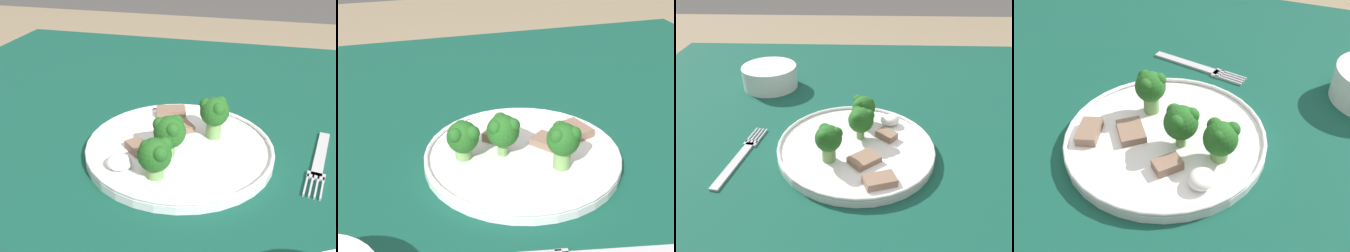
{
  "view_description": "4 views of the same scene",
  "coord_description": "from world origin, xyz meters",
  "views": [
    {
      "loc": [
        -0.12,
        0.49,
        1.03
      ],
      "look_at": [
        0.01,
        -0.02,
        0.75
      ],
      "focal_mm": 42.0,
      "sensor_mm": 36.0,
      "label": 1
    },
    {
      "loc": [
        -0.55,
        0.17,
        1.08
      ],
      "look_at": [
        -0.0,
        0.02,
        0.77
      ],
      "focal_mm": 50.0,
      "sensor_mm": 36.0,
      "label": 2
    },
    {
      "loc": [
        -0.02,
        -0.47,
        1.07
      ],
      "look_at": [
        -0.04,
        0.03,
        0.75
      ],
      "focal_mm": 35.0,
      "sensor_mm": 36.0,
      "label": 3
    },
    {
      "loc": [
        0.35,
        0.17,
        1.09
      ],
      "look_at": [
        -0.01,
        0.03,
        0.76
      ],
      "focal_mm": 42.0,
      "sensor_mm": 36.0,
      "label": 4
    }
  ],
  "objects": [
    {
      "name": "broccoli_floret_near_rim_left",
      "position": [
        -0.0,
        0.08,
        0.76
      ],
      "size": [
        0.05,
        0.04,
        0.06
      ],
      "color": "#709E56",
      "rests_on": "dinner_plate"
    },
    {
      "name": "meat_slice_middle_slice",
      "position": [
        0.04,
        0.03,
        0.74
      ],
      "size": [
        0.04,
        0.04,
        0.01
      ],
      "color": "#846651",
      "rests_on": "dinner_plate"
    },
    {
      "name": "broccoli_floret_back_left",
      "position": [
        -0.01,
        0.03,
        0.77
      ],
      "size": [
        0.05,
        0.05,
        0.06
      ],
      "color": "#709E56",
      "rests_on": "dinner_plate"
    },
    {
      "name": "sauce_dollop",
      "position": [
        0.05,
        0.08,
        0.74
      ],
      "size": [
        0.04,
        0.03,
        0.02
      ],
      "color": "white",
      "rests_on": "dinner_plate"
    },
    {
      "name": "fork",
      "position": [
        -0.22,
        -0.02,
        0.72
      ],
      "size": [
        0.05,
        0.18,
        0.0
      ],
      "color": "#B2B2B7",
      "rests_on": "table"
    },
    {
      "name": "table",
      "position": [
        0.0,
        0.0,
        0.63
      ],
      "size": [
        1.15,
        1.19,
        0.72
      ],
      "color": "#114738",
      "rests_on": "ground_plane"
    },
    {
      "name": "meat_slice_rear_slice",
      "position": [
        0.02,
        -0.1,
        0.74
      ],
      "size": [
        0.05,
        0.04,
        0.01
      ],
      "color": "#846651",
      "rests_on": "dinner_plate"
    },
    {
      "name": "dinner_plate",
      "position": [
        -0.01,
        0.0,
        0.73
      ],
      "size": [
        0.28,
        0.28,
        0.02
      ],
      "color": "white",
      "rests_on": "table"
    },
    {
      "name": "meat_slice_front_slice",
      "position": [
        -0.0,
        -0.05,
        0.74
      ],
      "size": [
        0.06,
        0.06,
        0.01
      ],
      "color": "#846651",
      "rests_on": "dinner_plate"
    },
    {
      "name": "broccoli_floret_center_left",
      "position": [
        -0.06,
        -0.04,
        0.77
      ],
      "size": [
        0.05,
        0.04,
        0.07
      ],
      "color": "#709E56",
      "rests_on": "dinner_plate"
    }
  ]
}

